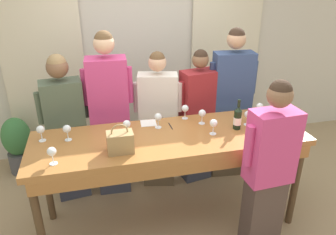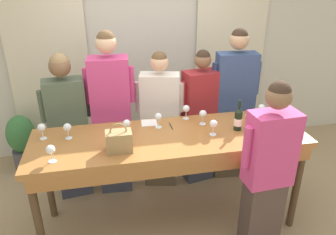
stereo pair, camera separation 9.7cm
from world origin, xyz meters
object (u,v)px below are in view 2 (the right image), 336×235
(tasting_bar, at_px, (170,146))
(handbag, at_px, (119,141))
(wine_glass_front_right, at_px, (51,150))
(guest_striped_shirt, at_px, (200,118))
(host_pouring, at_px, (267,174))
(potted_plant, at_px, (22,141))
(wine_glass_front_mid, at_px, (249,116))
(wine_glass_near_host, at_px, (186,109))
(guest_navy_coat, at_px, (233,105))
(wine_glass_by_handbag, at_px, (262,108))
(wine_glass_back_right, at_px, (290,125))
(guest_olive_jacket, at_px, (68,127))
(wine_glass_front_left, at_px, (213,124))
(wine_glass_back_left, at_px, (203,114))
(wine_glass_center_right, at_px, (67,128))
(wine_glass_back_mid, at_px, (300,126))
(guest_pink_top, at_px, (112,115))
(wine_bottle, at_px, (238,119))
(wine_glass_center_left, at_px, (41,128))
(guest_cream_sweater, at_px, (160,121))
(wine_glass_by_bottle, at_px, (158,117))
(wine_glass_center_mid, at_px, (127,124))

(tasting_bar, relative_size, handbag, 9.86)
(wine_glass_front_right, height_order, guest_striped_shirt, guest_striped_shirt)
(host_pouring, height_order, potted_plant, host_pouring)
(tasting_bar, xyz_separation_m, host_pouring, (0.71, -0.56, -0.04))
(tasting_bar, bearing_deg, wine_glass_front_mid, 4.49)
(wine_glass_near_host, distance_m, guest_navy_coat, 0.78)
(wine_glass_by_handbag, bearing_deg, wine_glass_front_mid, -142.96)
(wine_glass_back_right, bearing_deg, guest_olive_jacket, 156.01)
(guest_olive_jacket, distance_m, guest_striped_shirt, 1.49)
(wine_glass_front_left, relative_size, wine_glass_back_left, 1.00)
(wine_glass_center_right, bearing_deg, wine_glass_by_handbag, 1.85)
(host_pouring, bearing_deg, wine_glass_back_mid, 35.62)
(wine_glass_front_right, height_order, wine_glass_by_handbag, same)
(wine_glass_near_host, distance_m, guest_pink_top, 0.84)
(tasting_bar, height_order, wine_bottle, wine_bottle)
(potted_plant, bearing_deg, wine_glass_center_left, -66.86)
(guest_navy_coat, bearing_deg, wine_glass_back_right, -79.63)
(wine_glass_front_left, relative_size, wine_glass_front_mid, 1.00)
(wine_glass_back_left, xyz_separation_m, wine_glass_by_handbag, (0.64, 0.02, 0.00))
(wine_glass_back_mid, bearing_deg, wine_glass_back_left, 151.30)
(wine_glass_front_left, height_order, wine_glass_back_left, same)
(wine_bottle, bearing_deg, guest_cream_sweater, 132.10)
(wine_glass_front_right, relative_size, wine_glass_by_handbag, 1.00)
(wine_glass_by_handbag, bearing_deg, guest_cream_sweater, 153.43)
(wine_glass_center_left, bearing_deg, guest_olive_jacket, 71.64)
(guest_cream_sweater, bearing_deg, wine_glass_front_right, -138.45)
(guest_pink_top, distance_m, guest_navy_coat, 1.42)
(wine_glass_back_left, relative_size, wine_glass_near_host, 1.00)
(guest_navy_coat, bearing_deg, tasting_bar, -142.16)
(wine_glass_back_mid, xyz_separation_m, wine_glass_by_bottle, (-1.24, 0.45, 0.00))
(wine_glass_back_left, distance_m, guest_navy_coat, 0.76)
(wine_glass_front_left, bearing_deg, wine_glass_by_bottle, 151.73)
(host_pouring, bearing_deg, wine_glass_front_right, 168.96)
(wine_glass_back_left, xyz_separation_m, wine_glass_near_host, (-0.13, 0.16, 0.00))
(wine_glass_center_left, height_order, guest_cream_sweater, guest_cream_sweater)
(guest_olive_jacket, bearing_deg, wine_bottle, -23.10)
(wine_bottle, bearing_deg, guest_striped_shirt, 102.30)
(wine_bottle, relative_size, guest_olive_jacket, 0.18)
(wine_glass_center_mid, height_order, guest_pink_top, guest_pink_top)
(wine_glass_back_left, xyz_separation_m, guest_pink_top, (-0.88, 0.51, -0.15))
(wine_bottle, relative_size, wine_glass_back_right, 2.01)
(wine_glass_by_handbag, relative_size, guest_cream_sweater, 0.09)
(wine_glass_center_right, height_order, wine_glass_by_handbag, same)
(handbag, xyz_separation_m, guest_navy_coat, (1.40, 0.87, -0.15))
(handbag, relative_size, wine_glass_by_bottle, 1.73)
(wine_glass_near_host, distance_m, wine_glass_by_bottle, 0.34)
(wine_glass_back_right, distance_m, guest_cream_sweater, 1.43)
(wine_bottle, height_order, wine_glass_by_bottle, wine_bottle)
(wine_glass_front_right, bearing_deg, wine_glass_by_bottle, 24.67)
(wine_glass_front_right, relative_size, wine_glass_back_mid, 1.00)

